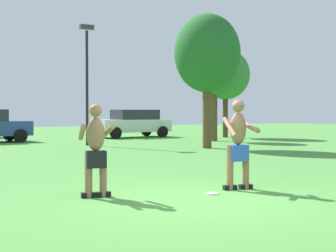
% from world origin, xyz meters
% --- Properties ---
extents(ground_plane, '(80.00, 80.00, 0.00)m').
position_xyz_m(ground_plane, '(0.00, 0.00, 0.00)').
color(ground_plane, '#4C8E3D').
extents(player_with_cap, '(0.64, 0.66, 1.72)m').
position_xyz_m(player_with_cap, '(1.29, 0.69, 0.95)').
color(player_with_cap, black).
rests_on(player_with_cap, ground_plane).
extents(player_in_black, '(0.59, 0.63, 1.62)m').
position_xyz_m(player_in_black, '(-1.39, 1.22, 0.84)').
color(player_in_black, black).
rests_on(player_in_black, ground_plane).
extents(frisbee, '(0.25, 0.25, 0.03)m').
position_xyz_m(frisbee, '(0.55, 0.50, 0.01)').
color(frisbee, white).
rests_on(frisbee, ground_plane).
extents(car_white_mid_lot, '(4.41, 2.26, 1.58)m').
position_xyz_m(car_white_mid_lot, '(7.78, 18.94, 0.82)').
color(car_white_mid_lot, white).
rests_on(car_white_mid_lot, ground_plane).
extents(lamp_post, '(0.60, 0.24, 5.24)m').
position_xyz_m(lamp_post, '(3.11, 13.75, 3.25)').
color(lamp_post, black).
rests_on(lamp_post, ground_plane).
extents(tree_left_field, '(2.67, 2.67, 5.42)m').
position_xyz_m(tree_left_field, '(6.76, 9.84, 3.79)').
color(tree_left_field, brown).
rests_on(tree_left_field, ground_plane).
extents(tree_right_field, '(2.06, 2.06, 4.15)m').
position_xyz_m(tree_right_field, '(9.76, 13.66, 3.14)').
color(tree_right_field, brown).
rests_on(tree_right_field, ground_plane).
extents(tree_behind_players, '(2.77, 2.77, 5.01)m').
position_xyz_m(tree_behind_players, '(12.36, 16.28, 3.56)').
color(tree_behind_players, '#4C3823').
rests_on(tree_behind_players, ground_plane).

